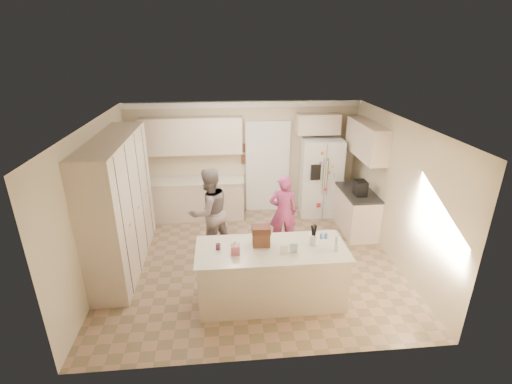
{
  "coord_description": "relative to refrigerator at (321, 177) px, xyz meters",
  "views": [
    {
      "loc": [
        -0.49,
        -5.88,
        3.82
      ],
      "look_at": [
        0.1,
        0.35,
        1.25
      ],
      "focal_mm": 26.0,
      "sensor_mm": 36.0,
      "label": 1
    }
  ],
  "objects": [
    {
      "name": "fridge_handle_r",
      "position": [
        0.05,
        -0.37,
        0.15
      ],
      "size": [
        0.02,
        0.02,
        0.85
      ],
      "primitive_type": "cylinder",
      "color": "silver",
      "rests_on": "refrigerator"
    },
    {
      "name": "water_bottle",
      "position": [
        -0.6,
        -3.21,
        0.14
      ],
      "size": [
        0.07,
        0.07,
        0.24
      ],
      "primitive_type": "cylinder",
      "color": "silver",
      "rests_on": "island_top"
    },
    {
      "name": "over_fridge_cab",
      "position": [
        -0.1,
        0.16,
        1.2
      ],
      "size": [
        0.95,
        0.35,
        0.45
      ],
      "primitive_type": "cube",
      "color": "beige",
      "rests_on": "wall_back"
    },
    {
      "name": "right_base_cab",
      "position": [
        0.55,
        -0.96,
        -0.46
      ],
      "size": [
        0.6,
        1.2,
        0.88
      ],
      "primitive_type": "cube",
      "color": "beige",
      "rests_on": "floor"
    },
    {
      "name": "doorway_opening",
      "position": [
        -1.2,
        0.32,
        0.15
      ],
      "size": [
        0.9,
        0.06,
        2.1
      ],
      "primitive_type": "cube",
      "color": "black",
      "rests_on": "floor"
    },
    {
      "name": "ceiling",
      "position": [
        -1.75,
        -1.96,
        1.71
      ],
      "size": [
        5.2,
        4.6,
        0.02
      ],
      "primitive_type": "cube",
      "color": "white",
      "rests_on": "wall_back"
    },
    {
      "name": "shaker_pepper",
      "position": [
        -0.66,
        -2.84,
        0.07
      ],
      "size": [
        0.05,
        0.05,
        0.09
      ],
      "primitive_type": "cylinder",
      "color": "#4A77B8",
      "rests_on": "island_top"
    },
    {
      "name": "wall_frame_upper",
      "position": [
        -1.73,
        0.31,
        0.65
      ],
      "size": [
        0.15,
        0.02,
        0.2
      ],
      "primitive_type": "cube",
      "color": "brown",
      "rests_on": "wall_back"
    },
    {
      "name": "fridge_dispenser",
      "position": [
        -0.22,
        -0.37,
        0.25
      ],
      "size": [
        0.22,
        0.03,
        0.35
      ],
      "primitive_type": "cube",
      "color": "black",
      "rests_on": "refrigerator"
    },
    {
      "name": "greeting_card_a",
      "position": [
        -1.4,
        -3.26,
        0.11
      ],
      "size": [
        0.12,
        0.06,
        0.16
      ],
      "primitive_type": "cube",
      "rotation": [
        0.15,
        0.0,
        0.2
      ],
      "color": "white",
      "rests_on": "island_top"
    },
    {
      "name": "fridge_seam",
      "position": [
        0.0,
        -0.35,
        0.0
      ],
      "size": [
        0.02,
        0.02,
        1.78
      ],
      "primitive_type": "cube",
      "color": "gray",
      "rests_on": "refrigerator"
    },
    {
      "name": "fridge_magnets",
      "position": [
        0.0,
        -0.36,
        0.0
      ],
      "size": [
        0.76,
        0.02,
        1.44
      ],
      "primitive_type": null,
      "color": "tan",
      "rests_on": "refrigerator"
    },
    {
      "name": "wall_right",
      "position": [
        0.86,
        -1.96,
        0.4
      ],
      "size": [
        0.02,
        4.6,
        2.6
      ],
      "primitive_type": "cube",
      "color": "beige",
      "rests_on": "ground"
    },
    {
      "name": "wall_left",
      "position": [
        -4.36,
        -1.96,
        0.4
      ],
      "size": [
        0.02,
        4.6,
        2.6
      ],
      "primitive_type": "cube",
      "color": "beige",
      "rests_on": "ground"
    },
    {
      "name": "wall_frame_lower",
      "position": [
        -1.73,
        0.31,
        0.38
      ],
      "size": [
        0.15,
        0.02,
        0.2
      ],
      "primitive_type": "cube",
      "color": "brown",
      "rests_on": "wall_back"
    },
    {
      "name": "shaker_salt",
      "position": [
        -0.73,
        -2.84,
        0.07
      ],
      "size": [
        0.05,
        0.05,
        0.09
      ],
      "primitive_type": "cylinder",
      "color": "#4A77B8",
      "rests_on": "island_top"
    },
    {
      "name": "utensil_crock",
      "position": [
        -0.9,
        -3.01,
        0.1
      ],
      "size": [
        0.13,
        0.13,
        0.15
      ],
      "primitive_type": "cylinder",
      "color": "white",
      "rests_on": "island_top"
    },
    {
      "name": "back_upper_cab",
      "position": [
        -2.9,
        0.16,
        1.0
      ],
      "size": [
        2.2,
        0.35,
        0.8
      ],
      "primitive_type": "cube",
      "color": "beige",
      "rests_on": "wall_back"
    },
    {
      "name": "island_base",
      "position": [
        -1.55,
        -3.06,
        -0.46
      ],
      "size": [
        2.2,
        0.9,
        0.88
      ],
      "primitive_type": "cube",
      "color": "beige",
      "rests_on": "floor"
    },
    {
      "name": "tissue_plume",
      "position": [
        -2.1,
        -3.16,
        0.2
      ],
      "size": [
        0.08,
        0.08,
        0.08
      ],
      "primitive_type": "cone",
      "color": "white",
      "rests_on": "tissue_box"
    },
    {
      "name": "crown_back",
      "position": [
        -1.75,
        0.3,
        1.63
      ],
      "size": [
        5.2,
        0.08,
        0.12
      ],
      "primitive_type": "cube",
      "color": "white",
      "rests_on": "wall_back"
    },
    {
      "name": "floor",
      "position": [
        -1.75,
        -1.96,
        -0.91
      ],
      "size": [
        5.2,
        4.6,
        0.02
      ],
      "primitive_type": "cube",
      "color": "#9A755C",
      "rests_on": "ground"
    },
    {
      "name": "greeting_card_b",
      "position": [
        -1.25,
        -3.21,
        0.11
      ],
      "size": [
        0.12,
        0.05,
        0.16
      ],
      "primitive_type": "cube",
      "rotation": [
        0.15,
        0.0,
        -0.1
      ],
      "color": "silver",
      "rests_on": "island_top"
    },
    {
      "name": "back_countertop",
      "position": [
        -2.9,
        0.03,
        0.0
      ],
      "size": [
        2.24,
        0.63,
        0.04
      ],
      "primitive_type": "cube",
      "color": "beige",
      "rests_on": "back_base_cab"
    },
    {
      "name": "teen_boy",
      "position": [
        -2.51,
        -1.53,
        -0.05
      ],
      "size": [
        1.05,
        1.0,
        1.7
      ],
      "primitive_type": "imported",
      "rotation": [
        0.0,
        0.0,
        3.73
      ],
      "color": "gray",
      "rests_on": "floor"
    },
    {
      "name": "jam_jar",
      "position": [
        -2.35,
        -3.01,
        0.07
      ],
      "size": [
        0.07,
        0.07,
        0.09
      ],
      "primitive_type": "cylinder",
      "color": "#59263F",
      "rests_on": "island_top"
    },
    {
      "name": "fridge_handle_l",
      "position": [
        -0.05,
        -0.37,
        0.15
      ],
      "size": [
        0.02,
        0.02,
        0.85
      ],
      "primitive_type": "cylinder",
      "color": "silver",
      "rests_on": "refrigerator"
    },
    {
      "name": "wall_front",
      "position": [
        -1.75,
        -4.27,
        0.4
      ],
      "size": [
        5.2,
        0.02,
        2.6
      ],
      "primitive_type": "cube",
      "color": "beige",
      "rests_on": "ground"
    },
    {
      "name": "doorway_casing",
      "position": [
        -1.2,
        0.28,
        0.15
      ],
      "size": [
        1.02,
        0.03,
        2.22
      ],
      "primitive_type": "cube",
      "color": "white",
      "rests_on": "floor"
    },
    {
      "name": "refrigerator",
      "position": [
        0.0,
        0.0,
        0.0
      ],
      "size": [
        0.96,
        0.78,
        1.8
      ],
      "primitive_type": "cube",
      "rotation": [
        0.0,
        0.0,
        -0.09
      ],
      "color": "white",
      "rests_on": "floor"
    },
    {
      "name": "coffee_maker",
      "position": [
        0.5,
        -1.16,
        0.17
      ],
      "size": [
        0.22,
        0.28,
        0.3
      ],
      "primitive_type": "cube",
      "color": "black",
      "rests_on": "right_countertop"
    },
    {
      "name": "dollhouse_body",
      "position": [
        -1.7,
        -2.96,
        0.14
      ],
      "size": [
        0.26,
        0.18,
        0.22
      ],
      "primitive_type": "cube",
      "color": "brown",
      "rests_on": "island_top"
    },
    {
      "name": "right_countertop",
      "position": [
        0.54,
        -0.96,
        0.0
      ],
      "size": [
        0.63,
        1.24,
        0.04
      ],
      "primitive_type": "cube",
      "color": "#2D2B28",
      "rests_on": "right_base_cab"
    },
    {
      "name": "dollhouse_roof",
      "position": [
        -1.7,
        -2.96,
        0.3
      ],
      "size": [
        0.28,
        0.2,
        0.1
      ],
      "primitive_type": "cube",
      "color": "#592D1E",
      "rests_on": "dollhouse_body"
    },
    {
      "name": "teen_girl",
      "position": [
        -1.1,
        -1.44,
        -0.16
      ],
      "size": [
        0.55,
        0.37,
        1.49
      ],
      "primitive_type": "imported",
      "rotation": [
        0.0,
        0.0,
        3.11
      ],
      "color": "#AE355E",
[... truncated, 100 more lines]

